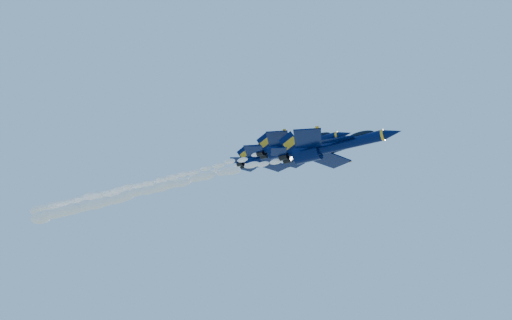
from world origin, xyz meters
The scene contains 6 objects.
jet_lead centered at (15.37, -9.11, 149.25)m, with size 17.96×14.73×6.67m.
smoke_trail_jet_lead centered at (-20.12, -9.11, 148.75)m, with size 55.61×2.43×2.19m, color white.
jet_second centered at (8.32, -5.05, 152.90)m, with size 15.92×13.06×5.92m.
smoke_trail_jet_second centered at (-26.29, -5.05, 152.42)m, with size 55.61×2.16×1.94m, color white.
jet_third centered at (0.15, 2.06, 155.56)m, with size 15.96×13.09×5.93m.
smoke_trail_jet_third centered at (-34.48, 2.06, 155.08)m, with size 55.61×2.16×1.95m, color white.
Camera 1 is at (37.62, -70.28, 118.14)m, focal length 35.00 mm.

